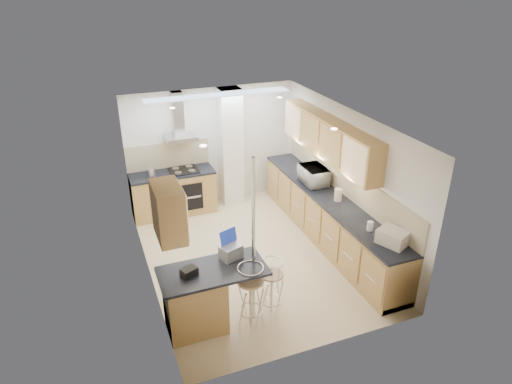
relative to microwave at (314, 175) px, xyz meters
name	(u,v)px	position (x,y,z in m)	size (l,w,h in m)	color
ground	(252,255)	(-1.48, -0.59, -1.09)	(4.80, 4.80, 0.00)	#D6B38F
room_shell	(262,166)	(-1.16, -0.21, 0.45)	(3.64, 4.84, 2.51)	white
right_counter	(328,218)	(0.02, -0.59, -0.63)	(0.63, 4.40, 0.92)	#A47A41
back_counter	(173,193)	(-2.43, 1.51, -0.63)	(1.70, 0.63, 0.92)	#A47A41
peninsula	(214,297)	(-2.61, -2.04, -0.61)	(1.47, 0.72, 0.94)	#A47A41
microwave	(314,175)	(0.00, 0.00, 0.00)	(0.61, 0.41, 0.33)	white
laptop	(231,252)	(-2.28, -1.85, -0.05)	(0.29, 0.22, 0.20)	#919498
bag	(189,272)	(-2.93, -2.04, -0.09)	(0.21, 0.15, 0.11)	black
bar_stool_near	(251,295)	(-2.12, -2.19, -0.60)	(0.40, 0.40, 0.97)	tan
bar_stool_end	(271,287)	(-1.75, -2.08, -0.64)	(0.37, 0.37, 0.90)	tan
jar_a	(322,183)	(0.07, -0.20, -0.08)	(0.12, 0.12, 0.18)	beige
jar_b	(300,168)	(0.01, 0.62, -0.09)	(0.11, 0.11, 0.16)	beige
jar_c	(338,195)	(0.07, -0.80, -0.06)	(0.14, 0.14, 0.22)	beige
jar_d	(370,226)	(0.01, -1.88, -0.09)	(0.10, 0.10, 0.15)	white
bread_bin	(393,237)	(0.10, -2.34, -0.06)	(0.33, 0.42, 0.22)	beige
kettle	(152,172)	(-2.84, 1.42, -0.07)	(0.16, 0.16, 0.20)	#B2B4B7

